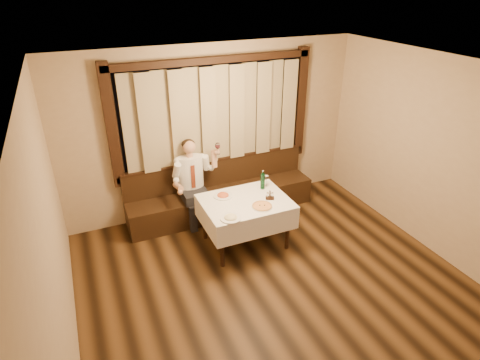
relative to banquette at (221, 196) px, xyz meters
name	(u,v)px	position (x,y,z in m)	size (l,w,h in m)	color
room	(270,175)	(0.00, -1.75, 1.19)	(5.01, 6.01, 2.81)	black
banquette	(221,196)	(0.00, 0.00, 0.00)	(3.20, 0.61, 0.94)	black
dining_table	(245,207)	(0.00, -1.02, 0.34)	(1.27, 0.97, 0.76)	black
pizza	(262,206)	(0.14, -1.28, 0.46)	(0.30, 0.30, 0.03)	white
pasta_red	(223,194)	(-0.26, -0.78, 0.48)	(0.28, 0.28, 0.10)	white
pasta_cream	(231,216)	(-0.38, -1.39, 0.49)	(0.29, 0.29, 0.10)	white
green_bottle	(263,181)	(0.39, -0.79, 0.58)	(0.07, 0.07, 0.31)	#0F4723
table_wine_glass	(266,178)	(0.48, -0.74, 0.59)	(0.07, 0.07, 0.19)	white
cruet_caddy	(270,196)	(0.34, -1.13, 0.49)	(0.13, 0.10, 0.13)	black
seated_man	(193,176)	(-0.51, -0.09, 0.51)	(0.78, 0.58, 1.42)	black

